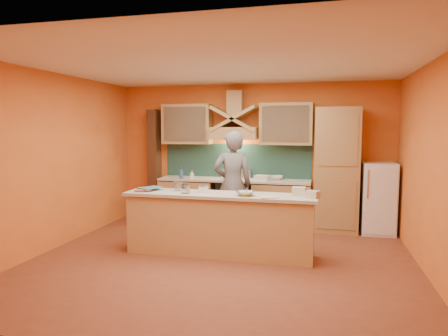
% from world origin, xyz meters
% --- Properties ---
extents(floor, '(5.50, 5.00, 0.01)m').
position_xyz_m(floor, '(0.00, 0.00, 0.00)').
color(floor, brown).
rests_on(floor, ground).
extents(ceiling, '(5.50, 5.00, 0.01)m').
position_xyz_m(ceiling, '(0.00, 0.00, 2.80)').
color(ceiling, white).
rests_on(ceiling, wall_back).
extents(wall_back, '(5.50, 0.02, 2.80)m').
position_xyz_m(wall_back, '(0.00, 2.50, 1.40)').
color(wall_back, orange).
rests_on(wall_back, floor).
extents(wall_front, '(5.50, 0.02, 2.80)m').
position_xyz_m(wall_front, '(0.00, -2.50, 1.40)').
color(wall_front, orange).
rests_on(wall_front, floor).
extents(wall_left, '(0.02, 5.00, 2.80)m').
position_xyz_m(wall_left, '(-2.75, 0.00, 1.40)').
color(wall_left, orange).
rests_on(wall_left, floor).
extents(wall_right, '(0.02, 5.00, 2.80)m').
position_xyz_m(wall_right, '(2.75, 0.00, 1.40)').
color(wall_right, orange).
rests_on(wall_right, floor).
extents(base_cabinet_left, '(1.10, 0.60, 0.86)m').
position_xyz_m(base_cabinet_left, '(-1.25, 2.20, 0.43)').
color(base_cabinet_left, tan).
rests_on(base_cabinet_left, floor).
extents(base_cabinet_right, '(1.10, 0.60, 0.86)m').
position_xyz_m(base_cabinet_right, '(0.65, 2.20, 0.43)').
color(base_cabinet_right, tan).
rests_on(base_cabinet_right, floor).
extents(counter_top, '(3.00, 0.62, 0.04)m').
position_xyz_m(counter_top, '(-0.30, 2.20, 0.90)').
color(counter_top, beige).
rests_on(counter_top, base_cabinet_left).
extents(stove, '(0.60, 0.58, 0.90)m').
position_xyz_m(stove, '(-0.30, 2.20, 0.45)').
color(stove, black).
rests_on(stove, floor).
extents(backsplash, '(3.00, 0.03, 0.70)m').
position_xyz_m(backsplash, '(-0.30, 2.48, 1.25)').
color(backsplash, '#1A3A35').
rests_on(backsplash, wall_back).
extents(range_hood, '(0.92, 0.50, 0.24)m').
position_xyz_m(range_hood, '(-0.30, 2.25, 1.82)').
color(range_hood, tan).
rests_on(range_hood, wall_back).
extents(hood_chimney, '(0.30, 0.30, 0.50)m').
position_xyz_m(hood_chimney, '(-0.30, 2.35, 2.40)').
color(hood_chimney, tan).
rests_on(hood_chimney, wall_back).
extents(upper_cabinet_left, '(1.00, 0.35, 0.80)m').
position_xyz_m(upper_cabinet_left, '(-1.30, 2.33, 2.00)').
color(upper_cabinet_left, tan).
rests_on(upper_cabinet_left, wall_back).
extents(upper_cabinet_right, '(1.00, 0.35, 0.80)m').
position_xyz_m(upper_cabinet_right, '(0.70, 2.33, 2.00)').
color(upper_cabinet_right, tan).
rests_on(upper_cabinet_right, wall_back).
extents(pantry_column, '(0.80, 0.60, 2.30)m').
position_xyz_m(pantry_column, '(1.65, 2.20, 1.15)').
color(pantry_column, tan).
rests_on(pantry_column, floor).
extents(fridge, '(0.58, 0.60, 1.30)m').
position_xyz_m(fridge, '(2.40, 2.20, 0.65)').
color(fridge, white).
rests_on(fridge, floor).
extents(trim_column_left, '(0.20, 0.30, 2.30)m').
position_xyz_m(trim_column_left, '(-2.05, 2.35, 1.15)').
color(trim_column_left, '#472816').
rests_on(trim_column_left, floor).
extents(island_body, '(2.80, 0.55, 0.88)m').
position_xyz_m(island_body, '(-0.10, 0.30, 0.44)').
color(island_body, tan).
rests_on(island_body, floor).
extents(island_top, '(2.90, 0.62, 0.05)m').
position_xyz_m(island_top, '(-0.10, 0.30, 0.92)').
color(island_top, beige).
rests_on(island_top, island_body).
extents(person, '(0.79, 0.63, 1.87)m').
position_xyz_m(person, '(-0.14, 1.35, 0.94)').
color(person, slate).
rests_on(person, floor).
extents(pot_large, '(0.33, 0.33, 0.14)m').
position_xyz_m(pot_large, '(-0.36, 2.06, 0.97)').
color(pot_large, silver).
rests_on(pot_large, stove).
extents(pot_small, '(0.22, 0.22, 0.15)m').
position_xyz_m(pot_small, '(-0.23, 2.19, 0.97)').
color(pot_small, silver).
rests_on(pot_small, stove).
extents(soap_bottle_a, '(0.09, 0.09, 0.17)m').
position_xyz_m(soap_bottle_a, '(-1.11, 2.02, 1.00)').
color(soap_bottle_a, silver).
rests_on(soap_bottle_a, counter_top).
extents(soap_bottle_b, '(0.11, 0.11, 0.23)m').
position_xyz_m(soap_bottle_b, '(-1.33, 2.01, 1.03)').
color(soap_bottle_b, '#315387').
rests_on(soap_bottle_b, counter_top).
extents(bowl_back, '(0.30, 0.30, 0.08)m').
position_xyz_m(bowl_back, '(0.54, 2.28, 0.96)').
color(bowl_back, silver).
rests_on(bowl_back, counter_top).
extents(dish_rack, '(0.32, 0.28, 0.10)m').
position_xyz_m(dish_rack, '(0.28, 2.12, 0.97)').
color(dish_rack, silver).
rests_on(dish_rack, counter_top).
extents(book_lower, '(0.34, 0.40, 0.03)m').
position_xyz_m(book_lower, '(-1.44, 0.25, 0.96)').
color(book_lower, '#AA573C').
rests_on(book_lower, island_top).
extents(book_upper, '(0.39, 0.42, 0.03)m').
position_xyz_m(book_upper, '(-1.34, 0.40, 0.98)').
color(book_upper, '#3B6982').
rests_on(book_upper, island_top).
extents(jar_large, '(0.18, 0.18, 0.14)m').
position_xyz_m(jar_large, '(-0.80, 0.43, 1.02)').
color(jar_large, white).
rests_on(jar_large, island_top).
extents(jar_small, '(0.15, 0.15, 0.14)m').
position_xyz_m(jar_small, '(-0.60, 0.20, 1.01)').
color(jar_small, silver).
rests_on(jar_small, island_top).
extents(kitchen_scale, '(0.12, 0.12, 0.10)m').
position_xyz_m(kitchen_scale, '(-0.35, 0.32, 1.00)').
color(kitchen_scale, white).
rests_on(kitchen_scale, island_top).
extents(mixing_bowl, '(0.29, 0.29, 0.07)m').
position_xyz_m(mixing_bowl, '(0.31, 0.20, 0.98)').
color(mixing_bowl, white).
rests_on(mixing_bowl, island_top).
extents(cloth, '(0.29, 0.25, 0.02)m').
position_xyz_m(cloth, '(0.67, 0.12, 0.95)').
color(cloth, beige).
rests_on(cloth, island_top).
extents(grocery_bag_a, '(0.19, 0.16, 0.12)m').
position_xyz_m(grocery_bag_a, '(1.07, 0.41, 1.01)').
color(grocery_bag_a, beige).
rests_on(grocery_bag_a, island_top).
extents(grocery_bag_b, '(0.21, 0.19, 0.10)m').
position_xyz_m(grocery_bag_b, '(1.27, 0.24, 1.00)').
color(grocery_bag_b, beige).
rests_on(grocery_bag_b, island_top).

